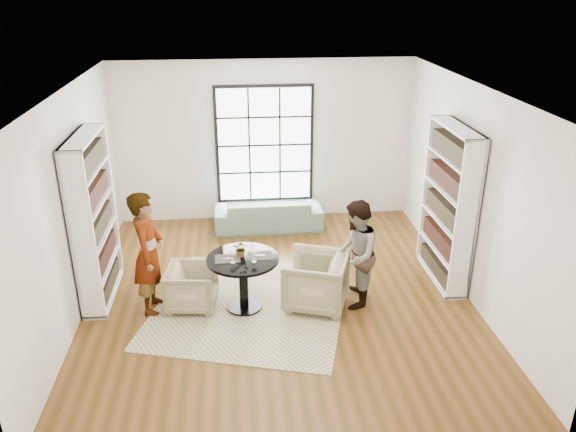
{
  "coord_description": "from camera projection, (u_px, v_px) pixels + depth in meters",
  "views": [
    {
      "loc": [
        -0.58,
        -7.12,
        4.33
      ],
      "look_at": [
        0.18,
        0.4,
        1.09
      ],
      "focal_mm": 35.0,
      "sensor_mm": 36.0,
      "label": 1
    }
  ],
  "objects": [
    {
      "name": "rug",
      "position": [
        250.0,
        306.0,
        7.98
      ],
      "size": [
        3.23,
        3.23,
        0.01
      ],
      "primitive_type": "cube",
      "rotation": [
        0.0,
        0.0,
        -0.28
      ],
      "color": "#C3BA92",
      "rests_on": "ground"
    },
    {
      "name": "person_right",
      "position": [
        355.0,
        254.0,
        7.77
      ],
      "size": [
        0.77,
        0.89,
        1.56
      ],
      "primitive_type": "imported",
      "rotation": [
        0.0,
        0.0,
        -1.84
      ],
      "color": "gray",
      "rests_on": "ground"
    },
    {
      "name": "cutlery_left",
      "position": [
        228.0,
        258.0,
        7.62
      ],
      "size": [
        0.15,
        0.22,
        0.01
      ],
      "primitive_type": null,
      "rotation": [
        0.0,
        0.0,
        0.02
      ],
      "color": "silver",
      "rests_on": "placemat_left"
    },
    {
      "name": "room_shell",
      "position": [
        275.0,
        203.0,
        8.27
      ],
      "size": [
        6.0,
        6.01,
        6.0
      ],
      "color": "silver",
      "rests_on": "ground"
    },
    {
      "name": "armchair_left",
      "position": [
        192.0,
        287.0,
        7.87
      ],
      "size": [
        0.76,
        0.74,
        0.62
      ],
      "primitive_type": "imported",
      "rotation": [
        0.0,
        0.0,
        1.46
      ],
      "color": "tan",
      "rests_on": "ground"
    },
    {
      "name": "ground",
      "position": [
        279.0,
        295.0,
        8.27
      ],
      "size": [
        6.0,
        6.0,
        0.0
      ],
      "primitive_type": "plane",
      "color": "brown"
    },
    {
      "name": "placemat_left",
      "position": [
        228.0,
        259.0,
        7.62
      ],
      "size": [
        0.35,
        0.27,
        0.01
      ],
      "primitive_type": "cube",
      "rotation": [
        0.0,
        0.0,
        0.02
      ],
      "color": "black",
      "rests_on": "pedestal_table"
    },
    {
      "name": "wine_glass_left",
      "position": [
        233.0,
        254.0,
        7.47
      ],
      "size": [
        0.09,
        0.09,
        0.19
      ],
      "color": "silver",
      "rests_on": "pedestal_table"
    },
    {
      "name": "person_left",
      "position": [
        148.0,
        253.0,
        7.6
      ],
      "size": [
        0.47,
        0.67,
        1.76
      ],
      "primitive_type": "imported",
      "rotation": [
        0.0,
        0.0,
        1.49
      ],
      "color": "gray",
      "rests_on": "ground"
    },
    {
      "name": "sofa",
      "position": [
        268.0,
        213.0,
        10.4
      ],
      "size": [
        1.97,
        0.79,
        0.57
      ],
      "primitive_type": "imported",
      "rotation": [
        0.0,
        0.0,
        3.15
      ],
      "color": "slate",
      "rests_on": "ground"
    },
    {
      "name": "wine_glass_right",
      "position": [
        254.0,
        253.0,
        7.49
      ],
      "size": [
        0.09,
        0.09,
        0.19
      ],
      "color": "silver",
      "rests_on": "pedestal_table"
    },
    {
      "name": "armchair_right",
      "position": [
        316.0,
        281.0,
        7.88
      ],
      "size": [
        1.08,
        1.06,
        0.77
      ],
      "primitive_type": "imported",
      "rotation": [
        0.0,
        0.0,
        -1.91
      ],
      "color": "tan",
      "rests_on": "ground"
    },
    {
      "name": "placemat_right",
      "position": [
        260.0,
        256.0,
        7.71
      ],
      "size": [
        0.35,
        0.27,
        0.01
      ],
      "primitive_type": "cube",
      "rotation": [
        0.0,
        0.0,
        0.02
      ],
      "color": "black",
      "rests_on": "pedestal_table"
    },
    {
      "name": "pedestal_table",
      "position": [
        243.0,
        272.0,
        7.74
      ],
      "size": [
        0.99,
        0.99,
        0.79
      ],
      "rotation": [
        0.0,
        0.0,
        0.02
      ],
      "color": "black",
      "rests_on": "ground"
    },
    {
      "name": "flower_centerpiece",
      "position": [
        241.0,
        249.0,
        7.66
      ],
      "size": [
        0.24,
        0.22,
        0.23
      ],
      "primitive_type": "imported",
      "rotation": [
        0.0,
        0.0,
        -0.2
      ],
      "color": "gray",
      "rests_on": "pedestal_table"
    },
    {
      "name": "cutlery_right",
      "position": [
        260.0,
        255.0,
        7.7
      ],
      "size": [
        0.15,
        0.22,
        0.01
      ],
      "primitive_type": null,
      "rotation": [
        0.0,
        0.0,
        0.02
      ],
      "color": "silver",
      "rests_on": "placemat_right"
    }
  ]
}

